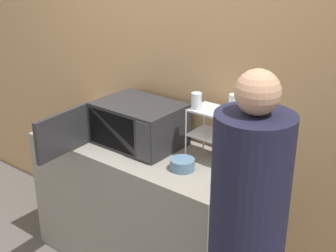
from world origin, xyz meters
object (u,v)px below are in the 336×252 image
Objects in this scene: dish_rack at (214,124)px; microwave at (135,124)px; glass_front_left at (196,101)px; bowl at (182,165)px; person at (247,238)px; glass_back_right at (234,103)px.

microwave is at bearing -166.55° from dish_rack.
bowl is at bearing -80.59° from glass_front_left.
microwave is 0.48× the size of person.
glass_back_right is 0.95m from person.
glass_back_right is at bearing 16.61° from microwave.
microwave is 8.23× the size of glass_front_left.
bowl is (-0.16, -0.28, -0.34)m from glass_back_right.
microwave is 0.49m from glass_front_left.
glass_front_left is at bearing -149.23° from glass_back_right.
person is at bearing -54.70° from glass_back_right.
bowl is at bearing -11.98° from microwave.
glass_back_right is 0.47m from bowl.
microwave is 0.48m from bowl.
microwave is 0.69m from glass_back_right.
glass_front_left is (-0.10, -0.05, 0.14)m from dish_rack.
glass_back_right is at bearing 60.19° from bowl.
glass_back_right is (0.19, 0.11, 0.00)m from glass_front_left.
glass_front_left reaches higher than microwave.
bowl is (0.46, -0.10, -0.11)m from microwave.
microwave is 5.72× the size of bowl.
person is at bearing -25.78° from microwave.
microwave is at bearing 154.22° from person.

